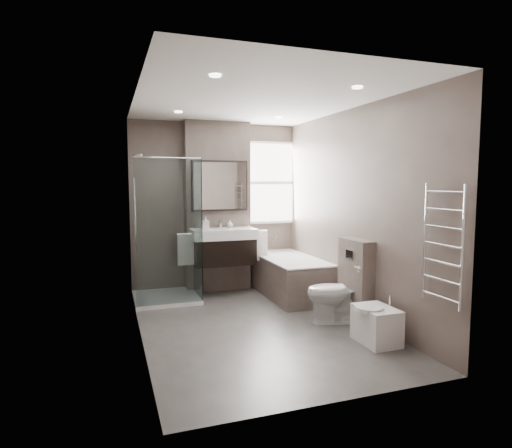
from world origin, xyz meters
name	(u,v)px	position (x,y,z in m)	size (l,w,h in m)	color
room	(255,216)	(0.00, 0.00, 1.30)	(2.70, 3.90, 2.70)	#4B4745
vanity_pier	(217,207)	(0.00, 1.77, 1.30)	(1.00, 0.25, 2.60)	brown
vanity	(223,246)	(0.00, 1.43, 0.74)	(0.95, 0.47, 0.66)	black
mirror_cabinet	(220,186)	(0.00, 1.61, 1.63)	(0.86, 0.08, 0.76)	black
towel_left	(186,250)	(-0.56, 1.40, 0.72)	(0.24, 0.06, 0.44)	silver
towel_right	(259,246)	(0.56, 1.40, 0.72)	(0.24, 0.06, 0.44)	silver
shower_enclosure	(173,267)	(-0.75, 1.35, 0.49)	(0.90, 0.90, 2.00)	white
bathtub	(289,274)	(0.92, 1.10, 0.32)	(0.75, 1.60, 0.57)	brown
window	(269,183)	(0.90, 1.88, 1.68)	(0.98, 0.06, 1.33)	white
toilet	(337,292)	(0.97, -0.23, 0.37)	(0.41, 0.72, 0.74)	white
cistern_box	(356,280)	(1.21, -0.25, 0.50)	(0.19, 0.55, 1.00)	brown
bidet	(376,324)	(1.01, -0.96, 0.20)	(0.41, 0.48, 0.50)	white
towel_radiator	(443,245)	(1.25, -1.60, 1.12)	(0.03, 0.49, 1.10)	silver
soap_bottle_a	(206,223)	(-0.27, 1.41, 1.10)	(0.09, 0.09, 0.20)	white
soap_bottle_b	(230,224)	(0.13, 1.53, 1.06)	(0.09, 0.09, 0.12)	white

